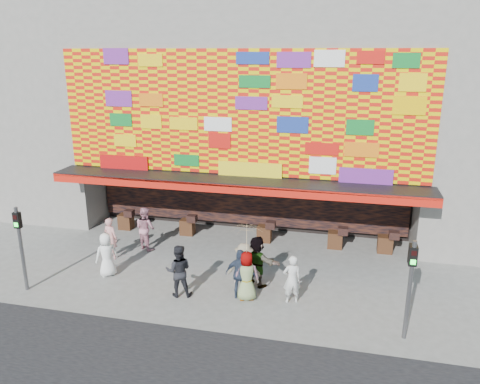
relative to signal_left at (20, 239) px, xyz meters
The scene contains 15 objects.
ground 6.64m from the signal_left, 13.61° to the left, with size 90.00×90.00×0.00m, color slate.
shop_building 11.98m from the signal_left, 57.35° to the left, with size 15.20×9.40×10.00m.
neighbor_left 12.40m from the signal_left, 125.59° to the left, with size 11.00×8.00×12.00m, color gray.
signal_left is the anchor object (origin of this frame).
signal_right 12.40m from the signal_left, ahead, with size 0.22×0.20×3.00m.
ped_a 2.93m from the signal_left, 36.42° to the left, with size 0.80×0.52×1.64m, color white.
ped_b 3.59m from the signal_left, 62.16° to the left, with size 0.61×0.40×1.68m, color #D78E8B.
ped_c 5.42m from the signal_left, ahead, with size 0.88×0.68×1.80m, color black.
ped_d 7.56m from the signal_left, 12.85° to the left, with size 1.11×0.64×1.72m, color gray.
ped_e 7.46m from the signal_left, ahead, with size 1.01×0.42×1.72m, color #2C374D.
ped_f 8.01m from the signal_left, 15.54° to the left, with size 1.70×0.54×1.83m, color gray.
ped_g 7.67m from the signal_left, ahead, with size 0.83×0.54×1.69m, color gray.
ped_h 9.13m from the signal_left, ahead, with size 0.60×0.39×1.64m, color silver.
ped_i 5.02m from the signal_left, 58.73° to the left, with size 0.88×0.68×1.80m, color #BF7B8D.
parasol 7.61m from the signal_left, ahead, with size 1.30×1.31×1.89m.
Camera 1 is at (4.29, -13.92, 7.89)m, focal length 35.00 mm.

